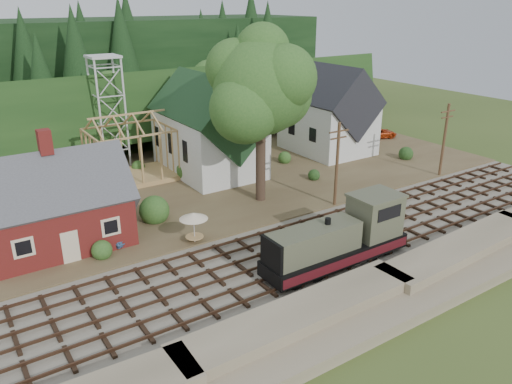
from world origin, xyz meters
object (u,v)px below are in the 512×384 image
car_blue (108,236)px  patio_set (194,217)px  locomotive (342,239)px  car_green (25,243)px  car_red (379,133)px

car_blue → patio_set: (5.67, -3.49, 1.51)m
locomotive → car_green: (-18.62, 14.37, -1.17)m
car_red → car_green: bearing=120.8°
car_blue → car_red: bearing=-14.7°
car_blue → car_red: (40.89, 10.73, 0.09)m
car_blue → locomotive: bearing=-72.0°
locomotive → car_green: bearing=142.3°
car_green → patio_set: 12.76m
locomotive → car_blue: bearing=137.4°
locomotive → car_red: locomotive is taller
locomotive → patio_set: (-7.40, 8.50, 0.34)m
locomotive → car_red: bearing=39.2°
locomotive → car_blue: locomotive is taller
car_green → car_red: bearing=-81.7°
car_blue → patio_set: bearing=-61.1°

